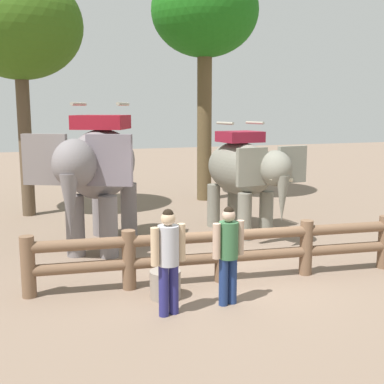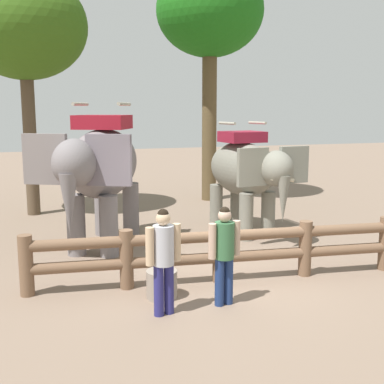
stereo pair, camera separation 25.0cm
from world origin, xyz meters
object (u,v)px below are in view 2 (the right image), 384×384
elephant_center (246,172)px  tourist_man_in_blue (164,254)px  log_fence (219,249)px  tourist_woman_in_black (224,249)px  tree_back_center (24,27)px  feed_bucket (162,284)px  elephant_near_left (100,167)px  tree_far_left (210,14)px

elephant_center → tourist_man_in_blue: (-3.22, -4.20, -0.62)m
log_fence → tourist_woman_in_black: 1.13m
log_fence → tourist_woman_in_black: size_ratio=4.29×
tourist_woman_in_black → tree_back_center: bearing=109.4°
elephant_center → tree_back_center: size_ratio=0.48×
elephant_center → tree_back_center: (-5.08, 4.05, 3.80)m
tourist_woman_in_black → feed_bucket: tourist_woman_in_black is taller
tree_back_center → log_fence: bearing=-65.9°
log_fence → elephant_center: 3.74m
elephant_near_left → tree_back_center: bearing=109.3°
log_fence → tree_back_center: size_ratio=1.00×
elephant_center → tree_back_center: bearing=141.4°
tourist_man_in_blue → tourist_woman_in_black: bearing=4.5°
log_fence → tourist_woman_in_black: tourist_woman_in_black is taller
tree_back_center → feed_bucket: bearing=-75.2°
tourist_woman_in_black → tree_far_left: tree_far_left is taller
log_fence → tourist_man_in_blue: 1.77m
log_fence → tourist_man_in_blue: bearing=-140.1°
elephant_near_left → elephant_center: size_ratio=1.16×
log_fence → elephant_center: (1.89, 3.09, 0.97)m
elephant_near_left → tree_far_left: 7.83m
elephant_near_left → log_fence: bearing=-59.5°
feed_bucket → tourist_man_in_blue: bearing=-101.6°
elephant_near_left → tree_far_left: (4.33, 4.88, 4.33)m
log_fence → tree_far_left: size_ratio=0.89×
tourist_man_in_blue → tree_back_center: (-1.86, 8.24, 4.42)m
tourist_woman_in_black → tree_far_left: size_ratio=0.21×
elephant_near_left → tourist_man_in_blue: bearing=-84.5°
log_fence → elephant_near_left: size_ratio=1.80×
tourist_man_in_blue → tree_far_left: 11.05m
tourist_man_in_blue → tree_far_left: tree_far_left is taller
elephant_near_left → tourist_man_in_blue: size_ratio=2.32×
tourist_man_in_blue → tree_far_left: size_ratio=0.21×
elephant_near_left → tourist_woman_in_black: (1.40, -3.95, -0.90)m
elephant_near_left → feed_bucket: size_ratio=7.43×
elephant_center → tourist_woman_in_black: size_ratio=2.05×
tourist_man_in_blue → tree_far_left: bearing=66.1°
tree_back_center → tree_far_left: bearing=6.6°
tree_far_left → feed_bucket: (-3.80, -8.24, -5.93)m
tourist_woman_in_black → tourist_man_in_blue: (-1.02, -0.08, 0.03)m
log_fence → elephant_near_left: 3.60m
tourist_woman_in_black → elephant_center: bearing=61.9°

